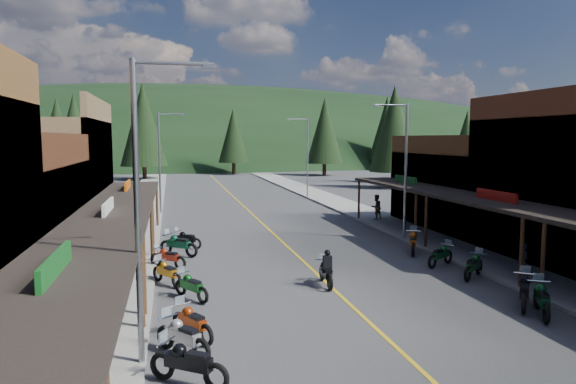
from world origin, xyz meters
TOP-DOWN VIEW (x-y plane):
  - ground at (0.00, 0.00)m, footprint 220.00×220.00m
  - centerline at (0.00, 20.00)m, footprint 0.15×90.00m
  - sidewalk_west at (-8.70, 20.00)m, footprint 3.40×94.00m
  - sidewalk_east at (8.70, 20.00)m, footprint 3.40×94.00m
  - shop_west_3 at (-13.78, 11.30)m, footprint 10.90×10.20m
  - shop_east_3 at (13.75, 11.30)m, footprint 10.90×10.20m
  - streetlight_0 at (-6.95, -6.00)m, footprint 2.16×0.18m
  - streetlight_1 at (-6.95, 22.00)m, footprint 2.16×0.18m
  - streetlight_2 at (6.95, 8.00)m, footprint 2.16×0.18m
  - streetlight_3 at (6.95, 30.00)m, footprint 2.16×0.18m
  - ridge_hill at (0.00, 135.00)m, footprint 310.00×140.00m
  - pine_1 at (-24.00, 70.00)m, footprint 5.88×5.88m
  - pine_2 at (-10.00, 58.00)m, footprint 6.72×6.72m
  - pine_3 at (4.00, 66.00)m, footprint 5.04×5.04m
  - pine_4 at (18.00, 60.00)m, footprint 5.88×5.88m
  - pine_5 at (34.00, 72.00)m, footprint 6.72×6.72m
  - pine_6 at (46.00, 64.00)m, footprint 5.04×5.04m
  - pine_7 at (-32.00, 76.00)m, footprint 5.88×5.88m
  - pine_8 at (-22.00, 40.00)m, footprint 4.48×4.48m
  - pine_9 at (24.00, 45.00)m, footprint 4.93×4.93m
  - pine_10 at (-18.00, 50.00)m, footprint 5.38×5.38m
  - pine_11 at (20.00, 38.00)m, footprint 5.82×5.82m
  - bike_west_4 at (-5.93, -7.32)m, footprint 2.19×1.85m
  - bike_west_5 at (-6.02, -5.54)m, footprint 1.87×2.09m
  - bike_west_6 at (-5.72, -4.40)m, footprint 1.62×2.08m
  - bike_west_7 at (-5.59, -0.53)m, footprint 1.61×2.01m
  - bike_west_8 at (-6.50, 1.69)m, footprint 1.63×2.04m
  - bike_west_9 at (-6.47, 4.46)m, footprint 1.93×1.72m
  - bike_west_10 at (-5.95, 6.88)m, footprint 2.25×2.06m
  - bike_west_11 at (-5.52, 8.70)m, footprint 1.92×1.69m
  - bike_east_5 at (5.92, -4.98)m, footprint 1.72×2.31m
  - bike_east_6 at (5.95, -4.05)m, footprint 2.01×2.27m
  - bike_east_7 at (6.38, -0.24)m, footprint 2.06×1.88m
  - bike_east_8 at (6.08, 2.00)m, footprint 2.08×1.61m
  - bike_east_9 at (6.05, 4.76)m, footprint 1.71×2.40m
  - rider_on_bike at (-0.14, 0.12)m, footprint 0.83×2.08m
  - pedestrian_east_a at (7.83, -1.50)m, footprint 0.44×0.61m
  - pedestrian_east_b at (8.23, 15.01)m, footprint 0.99×0.76m

SIDE VIEW (x-z plane):
  - ground at x=0.00m, z-range 0.00..0.00m
  - ridge_hill at x=0.00m, z-range -30.00..30.00m
  - centerline at x=0.00m, z-range 0.00..0.01m
  - sidewalk_west at x=-8.70m, z-range 0.00..0.15m
  - sidewalk_east at x=8.70m, z-range 0.00..0.15m
  - bike_west_11 at x=-5.52m, z-range 0.00..1.10m
  - bike_west_9 at x=-6.47m, z-range 0.00..1.11m
  - bike_west_7 at x=-5.59m, z-range 0.00..1.12m
  - bike_west_8 at x=-6.50m, z-range 0.00..1.14m
  - bike_east_8 at x=6.08m, z-range 0.00..1.15m
  - bike_west_6 at x=-5.72m, z-range 0.00..1.16m
  - bike_east_7 at x=6.38m, z-range 0.00..1.20m
  - bike_west_5 at x=-6.02m, z-range 0.00..1.21m
  - bike_west_4 at x=-5.93m, z-range 0.00..1.24m
  - rider_on_bike at x=-0.14m, z-range -0.15..1.40m
  - bike_east_5 at x=5.92m, z-range 0.00..1.27m
  - bike_east_6 at x=5.95m, z-range 0.00..1.31m
  - bike_west_10 at x=-5.95m, z-range 0.00..1.31m
  - bike_east_9 at x=6.05m, z-range 0.00..1.32m
  - pedestrian_east_a at x=7.83m, z-range 0.15..1.73m
  - pedestrian_east_b at x=8.23m, z-range 0.15..1.96m
  - shop_east_3 at x=13.75m, z-range -0.57..5.63m
  - shop_west_3 at x=-13.78m, z-range -0.58..7.62m
  - streetlight_0 at x=-6.95m, z-range 0.46..8.46m
  - streetlight_1 at x=-6.95m, z-range 0.46..8.46m
  - streetlight_2 at x=6.95m, z-range 0.46..8.46m
  - streetlight_3 at x=6.95m, z-range 0.46..8.46m
  - pine_8 at x=-22.00m, z-range 0.98..10.98m
  - pine_9 at x=24.00m, z-range 0.98..11.78m
  - pine_3 at x=4.00m, z-range 0.98..11.98m
  - pine_6 at x=46.00m, z-range 0.98..11.98m
  - pine_10 at x=-18.00m, z-range 0.98..12.58m
  - pine_11 at x=20.00m, z-range 0.99..13.39m
  - pine_1 at x=-24.00m, z-range 0.99..13.49m
  - pine_4 at x=18.00m, z-range 0.99..13.49m
  - pine_7 at x=-32.00m, z-range 0.99..13.49m
  - pine_2 at x=-10.00m, z-range 0.99..14.99m
  - pine_5 at x=34.00m, z-range 0.99..14.99m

